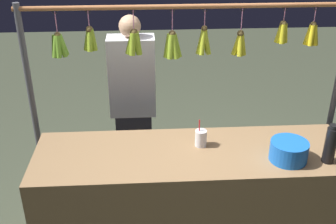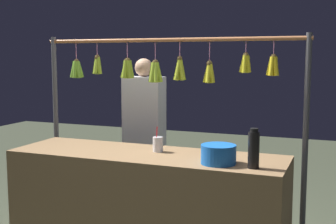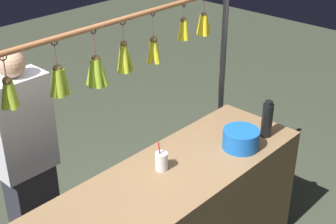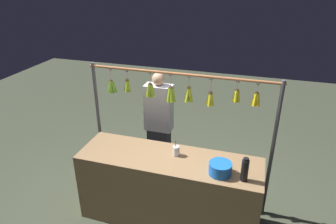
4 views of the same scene
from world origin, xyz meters
name	(u,v)px [view 1 (image 1 of 4)]	position (x,y,z in m)	size (l,w,h in m)	color
market_counter	(191,204)	(0.00, 0.00, 0.44)	(2.09, 0.63, 0.88)	olive
display_rack	(183,68)	(0.03, -0.43, 1.30)	(2.28, 0.12, 1.77)	#4C4C51
water_bottle	(331,145)	(-0.84, 0.16, 1.00)	(0.07, 0.07, 0.26)	black
blue_bucket	(289,151)	(-0.59, 0.13, 0.94)	(0.24, 0.24, 0.13)	blue
drink_cup	(201,138)	(-0.06, -0.08, 0.94)	(0.08, 0.08, 0.19)	silver
vendor_person	(133,109)	(0.41, -0.85, 0.78)	(0.38, 0.20, 1.58)	#2D2D38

